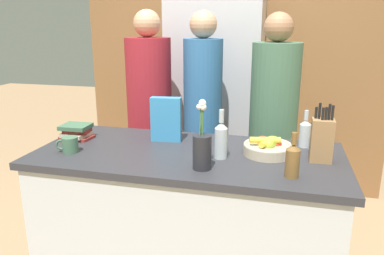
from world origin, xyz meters
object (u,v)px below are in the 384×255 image
object	(u,v)px
coffee_mug	(70,145)
bottle_wine	(293,160)
refrigerator	(216,100)
flower_vase	(202,149)
person_in_blue	(203,110)
bottle_oil	(221,139)
cereal_box	(166,119)
knife_block	(322,139)
fruit_bowl	(268,147)
person_at_sink	(150,110)
person_in_red_tee	(273,121)
book_stack	(76,132)
bottle_vinegar	(305,133)

from	to	relation	value
coffee_mug	bottle_wine	bearing A→B (deg)	-2.83
refrigerator	flower_vase	bearing A→B (deg)	-82.03
person_in_blue	bottle_wine	bearing A→B (deg)	-31.40
flower_vase	bottle_oil	size ratio (longest dim) A/B	1.31
refrigerator	cereal_box	xyz separation A→B (m)	(-0.09, -1.21, 0.11)
knife_block	bottle_wine	distance (m)	0.30
fruit_bowl	bottle_wine	bearing A→B (deg)	-67.02
person_at_sink	person_in_red_tee	size ratio (longest dim) A/B	1.01
refrigerator	book_stack	bearing A→B (deg)	-116.97
bottle_wine	person_at_sink	size ratio (longest dim) A/B	0.13
bottle_oil	person_at_sink	bearing A→B (deg)	131.56
person_at_sink	bottle_wine	bearing A→B (deg)	-53.27
knife_block	bottle_oil	world-z (taller)	knife_block
person_in_blue	person_in_red_tee	xyz separation A→B (m)	(0.54, -0.10, -0.02)
book_stack	bottle_oil	distance (m)	0.97
flower_vase	person_in_red_tee	distance (m)	0.98
fruit_bowl	flower_vase	xyz separation A→B (m)	(-0.31, -0.30, 0.07)
fruit_bowl	person_in_blue	size ratio (longest dim) A/B	0.16
flower_vase	bottle_wine	distance (m)	0.44
cereal_box	bottle_oil	distance (m)	0.45
bottle_wine	person_at_sink	world-z (taller)	person_at_sink
person_at_sink	person_in_blue	bearing A→B (deg)	-4.19
refrigerator	flower_vase	size ratio (longest dim) A/B	5.40
fruit_bowl	cereal_box	bearing A→B (deg)	170.93
refrigerator	fruit_bowl	world-z (taller)	refrigerator
knife_block	bottle_wine	world-z (taller)	knife_block
cereal_box	coffee_mug	distance (m)	0.59
bottle_vinegar	refrigerator	bearing A→B (deg)	123.48
cereal_box	person_in_red_tee	size ratio (longest dim) A/B	0.16
knife_block	bottle_oil	xyz separation A→B (m)	(-0.53, -0.08, -0.01)
fruit_bowl	person_in_blue	world-z (taller)	person_in_blue
bottle_wine	coffee_mug	bearing A→B (deg)	177.17
book_stack	person_at_sink	xyz separation A→B (m)	(0.25, 0.66, 0.00)
bottle_wine	person_in_red_tee	world-z (taller)	person_in_red_tee
coffee_mug	person_in_red_tee	world-z (taller)	person_in_red_tee
book_stack	fruit_bowl	bearing A→B (deg)	-0.30
cereal_box	book_stack	size ratio (longest dim) A/B	1.32
flower_vase	person_in_red_tee	world-z (taller)	person_in_red_tee
refrigerator	fruit_bowl	size ratio (longest dim) A/B	6.96
cereal_box	bottle_vinegar	xyz separation A→B (m)	(0.84, 0.08, -0.05)
cereal_box	person_in_red_tee	distance (m)	0.83
refrigerator	bottle_vinegar	world-z (taller)	refrigerator
refrigerator	bottle_oil	distance (m)	1.47
refrigerator	coffee_mug	size ratio (longest dim) A/B	15.57
refrigerator	bottle_vinegar	size ratio (longest dim) A/B	8.62
refrigerator	cereal_box	bearing A→B (deg)	-94.33
bottle_vinegar	cereal_box	bearing A→B (deg)	-174.24
person_at_sink	person_in_red_tee	distance (m)	0.96
cereal_box	flower_vase	bearing A→B (deg)	-51.74
cereal_box	person_at_sink	bearing A→B (deg)	119.31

